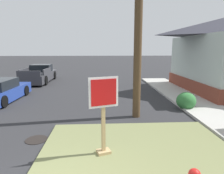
{
  "coord_description": "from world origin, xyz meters",
  "views": [
    {
      "loc": [
        1.01,
        -2.89,
        2.91
      ],
      "look_at": [
        1.46,
        5.12,
        1.37
      ],
      "focal_mm": 32.3,
      "sensor_mm": 36.0,
      "label": 1
    }
  ],
  "objects": [
    {
      "name": "sidewalk_strip",
      "position": [
        6.0,
        6.43,
        0.06
      ],
      "size": [
        2.2,
        18.76,
        0.12
      ],
      "primitive_type": "cube",
      "color": "#B2AFA8",
      "rests_on": "ground"
    },
    {
      "name": "stop_sign",
      "position": [
        1.07,
        2.2,
        1.14
      ],
      "size": [
        0.77,
        0.38,
        2.12
      ],
      "color": "tan",
      "rests_on": "grass_corner_patch"
    },
    {
      "name": "grass_corner_patch",
      "position": [
        2.05,
        1.74,
        0.04
      ],
      "size": [
        5.5,
        5.32,
        0.08
      ],
      "primitive_type": "cube",
      "color": "olive",
      "rests_on": "ground"
    },
    {
      "name": "manhole_cover",
      "position": [
        -1.09,
        3.31,
        0.01
      ],
      "size": [
        0.7,
        0.7,
        0.02
      ],
      "primitive_type": "cylinder",
      "color": "black",
      "rests_on": "ground"
    },
    {
      "name": "shrub_by_curb",
      "position": [
        5.11,
        6.3,
        0.42
      ],
      "size": [
        0.92,
        0.92,
        0.84
      ],
      "primitive_type": "ellipsoid",
      "color": "#317036",
      "rests_on": "ground"
    },
    {
      "name": "pickup_truck_charcoal",
      "position": [
        -4.39,
        15.09,
        0.62
      ],
      "size": [
        2.09,
        5.45,
        1.48
      ],
      "color": "#38383D",
      "rests_on": "ground"
    }
  ]
}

